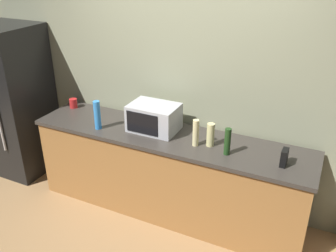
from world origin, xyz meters
TOP-DOWN VIEW (x-y plane):
  - ground_plane at (0.00, 0.00)m, footprint 8.00×8.00m
  - back_wall at (0.00, 0.81)m, footprint 6.40×0.10m
  - counter_run at (0.00, 0.40)m, footprint 2.84×0.64m
  - refrigerator at (-2.05, 0.40)m, footprint 0.72×0.73m
  - microwave at (-0.18, 0.45)m, footprint 0.48×0.35m
  - cordless_phone at (1.12, 0.32)m, footprint 0.05×0.11m
  - bottle_vinegar at (0.44, 0.38)m, footprint 0.07×0.07m
  - bottle_wine at (0.63, 0.30)m, footprint 0.06×0.06m
  - bottle_hand_soap at (0.32, 0.33)m, footprint 0.06×0.06m
  - bottle_spray_cleaner at (-0.70, 0.23)m, footprint 0.07×0.07m
  - mug_red at (-1.28, 0.56)m, footprint 0.09×0.09m

SIDE VIEW (x-z plane):
  - ground_plane at x=0.00m, z-range 0.00..0.00m
  - counter_run at x=0.00m, z-range 0.00..0.90m
  - refrigerator at x=-2.05m, z-range 0.00..1.80m
  - mug_red at x=-1.28m, z-range 0.90..1.01m
  - cordless_phone at x=1.12m, z-range 0.90..1.05m
  - bottle_vinegar at x=0.44m, z-range 0.90..1.12m
  - bottle_wine at x=0.63m, z-range 0.90..1.15m
  - bottle_hand_soap at x=0.32m, z-range 0.90..1.16m
  - microwave at x=-0.18m, z-range 0.90..1.17m
  - bottle_spray_cleaner at x=-0.70m, z-range 0.90..1.20m
  - back_wall at x=0.00m, z-range 0.00..2.70m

